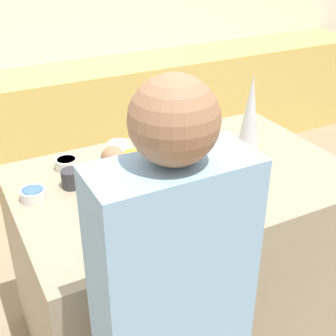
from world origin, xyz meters
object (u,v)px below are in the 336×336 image
Objects in this scene: baking_tray at (165,198)px; decorative_tree at (250,115)px; gingerbread_house at (165,175)px; candy_bowl_beside_tree at (152,135)px; candy_bowl_front_corner at (67,163)px; candy_bowl_near_tray_left at (33,194)px; candy_bowl_far_left at (174,143)px; candy_bowl_near_tray_right at (134,157)px; mug at (71,179)px; candy_bowl_far_right at (118,146)px; person at (172,335)px.

decorative_tree reaches higher than baking_tray.
gingerbread_house is 2.65× the size of candy_bowl_beside_tree.
candy_bowl_front_corner is 0.28m from candy_bowl_near_tray_left.
candy_bowl_far_left is at bearing 57.51° from gingerbread_house.
baking_tray is at bearing -110.87° from candy_bowl_beside_tree.
candy_bowl_front_corner and candy_bowl_near_tray_right have the same top height.
candy_bowl_near_tray_left is at bearing -170.44° from mug.
candy_bowl_beside_tree is at bearing 23.96° from candy_bowl_near_tray_left.
decorative_tree is at bearing 18.90° from gingerbread_house.
candy_bowl_near_tray_left is at bearing -151.20° from candy_bowl_far_right.
mug is (-0.52, -0.28, 0.02)m from candy_bowl_beside_tree.
gingerbread_house is 0.42m from mug.
candy_bowl_near_tray_right is 0.07× the size of person.
baking_tray is 4.38× the size of candy_bowl_front_corner.
candy_bowl_beside_tree is at bearing 109.16° from candy_bowl_far_left.
person is (0.04, -0.84, -0.13)m from mug.
candy_bowl_near_tray_right is (0.02, 0.35, -0.08)m from gingerbread_house.
person is at bearing -113.12° from candy_bowl_beside_tree.
decorative_tree reaches higher than candy_bowl_far_left.
person is (-0.53, -0.98, -0.11)m from candy_bowl_far_left.
candy_bowl_near_tray_right is (0.02, 0.35, 0.02)m from baking_tray.
gingerbread_house reaches higher than candy_bowl_beside_tree.
candy_bowl_far_left is at bearing 12.52° from candy_bowl_near_tray_left.
decorative_tree is 3.82× the size of candy_bowl_front_corner.
candy_bowl_beside_tree is at bearing 28.14° from mug.
candy_bowl_far_left is 1.12m from person.
mug reaches higher than candy_bowl_near_tray_right.
person reaches higher than gingerbread_house.
candy_bowl_front_corner is at bearing 163.48° from decorative_tree.
candy_bowl_far_right is (0.28, 0.07, -0.00)m from candy_bowl_front_corner.
candy_bowl_far_right is 0.39m from mug.
candy_bowl_beside_tree is (-0.34, 0.36, -0.18)m from decorative_tree.
candy_bowl_near_tray_left is (-0.69, -0.31, 0.00)m from candy_bowl_beside_tree.
candy_bowl_far_right is at bearing 28.80° from candy_bowl_near_tray_left.
candy_bowl_near_tray_left is (-0.48, 0.24, 0.02)m from baking_tray.
candy_bowl_beside_tree is at bearing 69.16° from gingerbread_house.
candy_bowl_near_tray_right is at bearing -134.29° from candy_bowl_beside_tree.
candy_bowl_beside_tree is (0.21, 0.55, 0.02)m from baking_tray.
baking_tray is 0.35m from candy_bowl_near_tray_right.
candy_bowl_near_tray_right is 0.98m from person.
candy_bowl_near_tray_right is at bearing 86.84° from gingerbread_house.
baking_tray is 0.59m from candy_bowl_beside_tree.
person reaches higher than candy_bowl_near_tray_left.
gingerbread_house is 0.51m from candy_bowl_far_right.
candy_bowl_far_left reaches higher than candy_bowl_far_right.
candy_bowl_far_right is 0.81× the size of candy_bowl_near_tray_right.
gingerbread_house is 0.59m from candy_bowl_beside_tree.
decorative_tree reaches higher than candy_bowl_beside_tree.
mug is at bearing -99.87° from candy_bowl_front_corner.
baking_tray is at bearing -26.60° from candy_bowl_near_tray_left.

